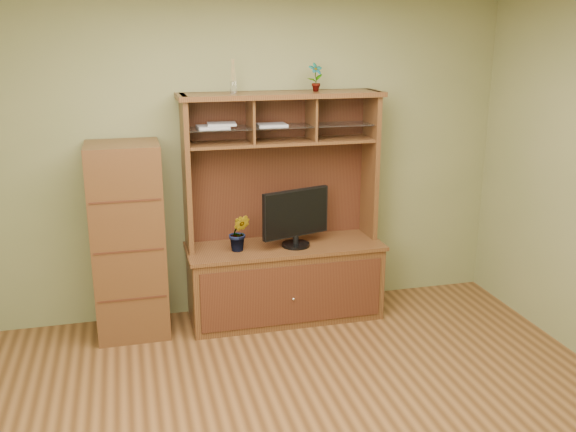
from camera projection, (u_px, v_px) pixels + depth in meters
name	position (u px, v px, depth m)	size (l,w,h in m)	color
room	(315.00, 224.00, 3.52)	(4.54, 4.04, 2.74)	#4F2F16
media_hutch	(284.00, 258.00, 5.42)	(1.66, 0.61, 1.90)	#422412
monitor	(296.00, 217.00, 5.26)	(0.59, 0.23, 0.48)	black
orchid_plant	(239.00, 233.00, 5.17)	(0.17, 0.14, 0.31)	#305A1F
top_plant	(316.00, 77.00, 5.15)	(0.12, 0.08, 0.23)	#3D6423
reed_diffuser	(233.00, 80.00, 4.99)	(0.05, 0.05, 0.26)	silver
magazines	(235.00, 125.00, 5.09)	(0.72, 0.19, 0.04)	silver
side_cabinet	(128.00, 241.00, 5.05)	(0.56, 0.51, 1.56)	#422412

